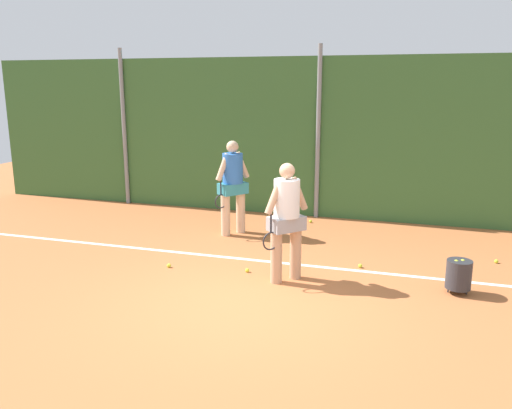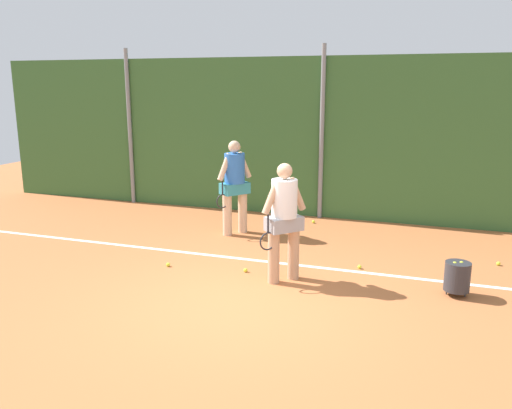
% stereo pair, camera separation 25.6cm
% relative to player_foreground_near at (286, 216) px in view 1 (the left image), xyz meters
% --- Properties ---
extents(ground_plane, '(25.87, 25.87, 0.00)m').
position_rel_player_foreground_near_xyz_m(ground_plane, '(-0.29, 0.54, -1.03)').
color(ground_plane, '#B76638').
extents(hedge_fence_backdrop, '(16.81, 0.25, 3.56)m').
position_rel_player_foreground_near_xyz_m(hedge_fence_backdrop, '(-0.29, 4.19, 0.75)').
color(hedge_fence_backdrop, '#386633').
rests_on(hedge_fence_backdrop, ground_plane).
extents(fence_post_left, '(0.10, 0.10, 3.80)m').
position_rel_player_foreground_near_xyz_m(fence_post_left, '(-5.14, 4.02, 0.88)').
color(fence_post_left, gray).
rests_on(fence_post_left, ground_plane).
extents(fence_post_center, '(0.10, 0.10, 3.80)m').
position_rel_player_foreground_near_xyz_m(fence_post_center, '(-0.29, 4.02, 0.88)').
color(fence_post_center, gray).
rests_on(fence_post_center, ground_plane).
extents(court_baseline_paint, '(12.29, 0.10, 0.01)m').
position_rel_player_foreground_near_xyz_m(court_baseline_paint, '(-0.29, 0.74, -1.02)').
color(court_baseline_paint, white).
rests_on(court_baseline_paint, ground_plane).
extents(player_foreground_near, '(0.59, 0.68, 1.83)m').
position_rel_player_foreground_near_xyz_m(player_foreground_near, '(0.00, 0.00, 0.00)').
color(player_foreground_near, tan).
rests_on(player_foreground_near, ground_plane).
extents(player_midcourt, '(0.59, 0.74, 1.89)m').
position_rel_player_foreground_near_xyz_m(player_midcourt, '(-1.64, 2.18, 0.03)').
color(player_midcourt, beige).
rests_on(player_midcourt, ground_plane).
extents(ball_hopper, '(0.36, 0.36, 0.51)m').
position_rel_player_foreground_near_xyz_m(ball_hopper, '(2.51, 0.24, -0.73)').
color(ball_hopper, '#2D2D33').
rests_on(ball_hopper, ground_plane).
extents(tennis_ball_0, '(0.07, 0.07, 0.07)m').
position_rel_player_foreground_near_xyz_m(tennis_ball_0, '(3.23, 1.82, -0.99)').
color(tennis_ball_0, '#CCDB33').
rests_on(tennis_ball_0, ground_plane).
extents(tennis_ball_1, '(0.07, 0.07, 0.07)m').
position_rel_player_foreground_near_xyz_m(tennis_ball_1, '(1.05, 0.91, -0.99)').
color(tennis_ball_1, '#CCDB33').
rests_on(tennis_ball_1, ground_plane).
extents(tennis_ball_4, '(0.07, 0.07, 0.07)m').
position_rel_player_foreground_near_xyz_m(tennis_ball_4, '(-0.67, 0.15, -0.99)').
color(tennis_ball_4, '#CCDB33').
rests_on(tennis_ball_4, ground_plane).
extents(tennis_ball_5, '(0.07, 0.07, 0.07)m').
position_rel_player_foreground_near_xyz_m(tennis_ball_5, '(-0.31, 3.48, -0.99)').
color(tennis_ball_5, '#CCDB33').
rests_on(tennis_ball_5, ground_plane).
extents(tennis_ball_7, '(0.07, 0.07, 0.07)m').
position_rel_player_foreground_near_xyz_m(tennis_ball_7, '(-1.99, -0.02, -0.99)').
color(tennis_ball_7, '#CCDB33').
rests_on(tennis_ball_7, ground_plane).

